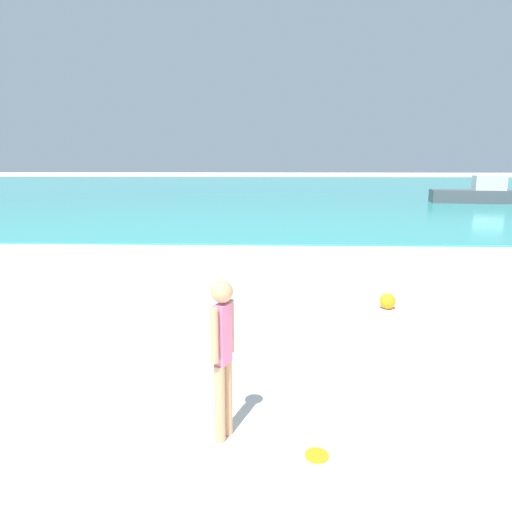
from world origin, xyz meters
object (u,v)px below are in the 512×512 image
at_px(frisbee, 317,455).
at_px(boat_near, 476,193).
at_px(beach_ball, 388,301).
at_px(person_standing, 223,351).

bearing_deg(frisbee, boat_near, 64.86).
bearing_deg(beach_ball, boat_near, 63.98).
height_order(frisbee, boat_near, boat_near).
bearing_deg(beach_ball, person_standing, -121.64).
distance_m(frisbee, boat_near, 28.72).
relative_size(person_standing, boat_near, 0.31).
distance_m(boat_near, beach_ball, 23.93).
height_order(person_standing, frisbee, person_standing).
xyz_separation_m(frisbee, beach_ball, (1.70, 4.50, 0.13)).
height_order(boat_near, beach_ball, boat_near).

